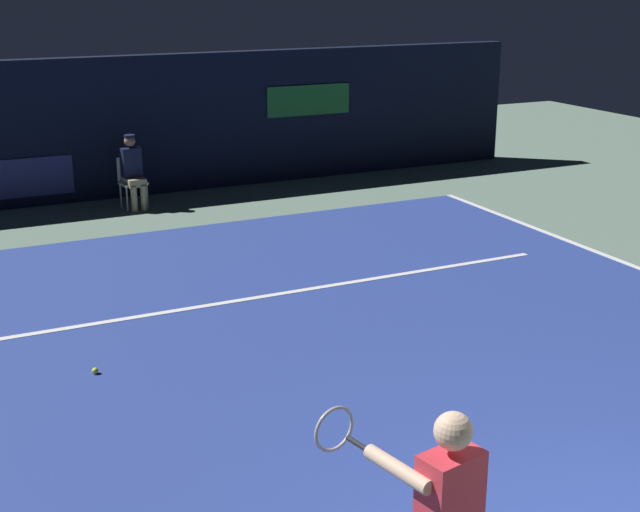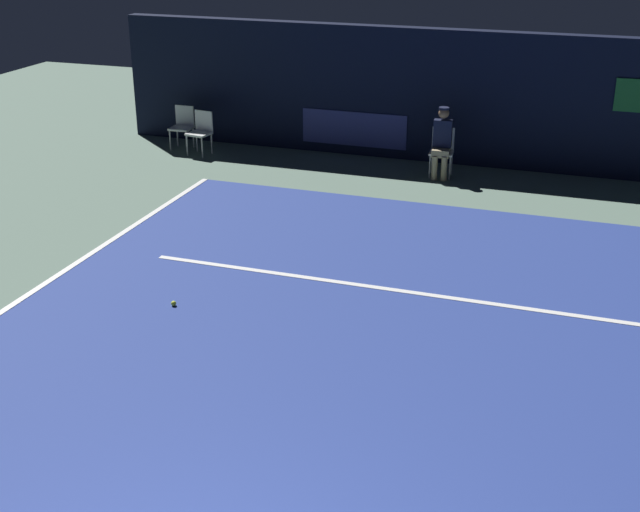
{
  "view_description": "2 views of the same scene",
  "coord_description": "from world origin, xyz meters",
  "px_view_note": "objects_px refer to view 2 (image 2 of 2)",
  "views": [
    {
      "loc": [
        -4.42,
        -3.54,
        4.02
      ],
      "look_at": [
        -0.11,
        5.46,
        0.84
      ],
      "focal_mm": 49.89,
      "sensor_mm": 36.0,
      "label": 1
    },
    {
      "loc": [
        2.19,
        -3.72,
        4.93
      ],
      "look_at": [
        -0.88,
        5.2,
        0.97
      ],
      "focal_mm": 48.25,
      "sensor_mm": 36.0,
      "label": 2
    }
  ],
  "objects_px": {
    "tennis_ball": "(174,303)",
    "courtside_chair_near": "(201,130)",
    "line_judge_on_chair": "(442,141)",
    "courtside_chair_far": "(183,125)"
  },
  "relations": [
    {
      "from": "line_judge_on_chair",
      "to": "courtside_chair_near",
      "type": "distance_m",
      "value": 4.98
    },
    {
      "from": "line_judge_on_chair",
      "to": "courtside_chair_far",
      "type": "bearing_deg",
      "value": 177.7
    },
    {
      "from": "line_judge_on_chair",
      "to": "courtside_chair_far",
      "type": "relative_size",
      "value": 1.5
    },
    {
      "from": "line_judge_on_chair",
      "to": "tennis_ball",
      "type": "relative_size",
      "value": 19.41
    },
    {
      "from": "courtside_chair_near",
      "to": "tennis_ball",
      "type": "xyz_separation_m",
      "value": [
        2.84,
        -6.61,
        -0.46
      ]
    },
    {
      "from": "line_judge_on_chair",
      "to": "courtside_chair_near",
      "type": "xyz_separation_m",
      "value": [
        -4.98,
        -0.06,
        -0.18
      ]
    },
    {
      "from": "line_judge_on_chair",
      "to": "courtside_chair_near",
      "type": "height_order",
      "value": "line_judge_on_chair"
    },
    {
      "from": "courtside_chair_far",
      "to": "tennis_ball",
      "type": "distance_m",
      "value": 7.71
    },
    {
      "from": "courtside_chair_near",
      "to": "courtside_chair_far",
      "type": "bearing_deg",
      "value": 153.02
    },
    {
      "from": "tennis_ball",
      "to": "courtside_chair_near",
      "type": "bearing_deg",
      "value": 113.29
    }
  ]
}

